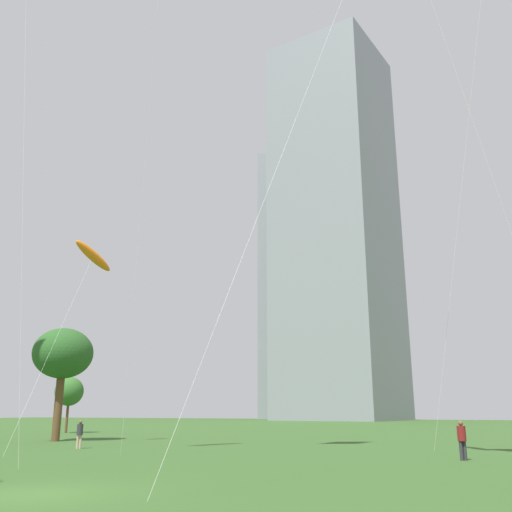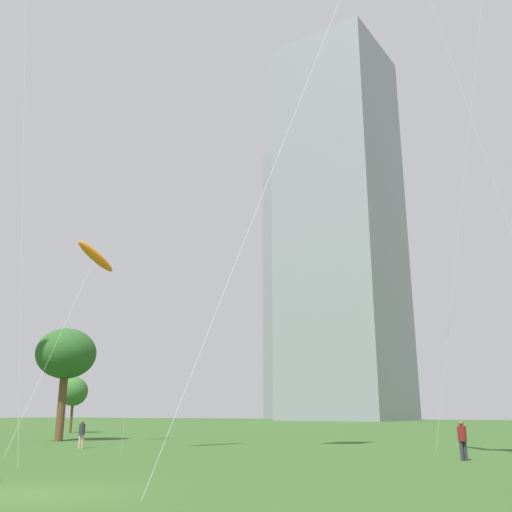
{
  "view_description": "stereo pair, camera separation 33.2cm",
  "coord_description": "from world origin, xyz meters",
  "px_view_note": "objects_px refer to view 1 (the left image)",
  "views": [
    {
      "loc": [
        11.96,
        -12.16,
        2.12
      ],
      "look_at": [
        0.37,
        13.16,
        9.77
      ],
      "focal_mm": 39.67,
      "sensor_mm": 36.0,
      "label": 1
    },
    {
      "loc": [
        12.26,
        -12.02,
        2.12
      ],
      "look_at": [
        0.37,
        13.16,
        9.77
      ],
      "focal_mm": 39.67,
      "sensor_mm": 36.0,
      "label": 2
    }
  ],
  "objects_px": {
    "distant_highrise_0": "(336,224)",
    "person_standing_3": "(80,432)",
    "kite_flying_0": "(93,256)",
    "park_tree_0": "(69,391)",
    "distant_highrise_1": "(295,282)",
    "park_tree_1": "(63,354)",
    "person_standing_0": "(462,437)"
  },
  "relations": [
    {
      "from": "person_standing_0",
      "to": "distant_highrise_0",
      "type": "distance_m",
      "value": 121.1
    },
    {
      "from": "person_standing_0",
      "to": "distant_highrise_0",
      "type": "bearing_deg",
      "value": 78.02
    },
    {
      "from": "person_standing_3",
      "to": "kite_flying_0",
      "type": "distance_m",
      "value": 13.02
    },
    {
      "from": "kite_flying_0",
      "to": "park_tree_1",
      "type": "xyz_separation_m",
      "value": [
        -3.95,
        2.03,
        -6.72
      ]
    },
    {
      "from": "person_standing_3",
      "to": "park_tree_1",
      "type": "distance_m",
      "value": 10.67
    },
    {
      "from": "person_standing_3",
      "to": "distant_highrise_0",
      "type": "distance_m",
      "value": 117.26
    },
    {
      "from": "park_tree_0",
      "to": "distant_highrise_1",
      "type": "height_order",
      "value": "distant_highrise_1"
    },
    {
      "from": "kite_flying_0",
      "to": "distant_highrise_1",
      "type": "xyz_separation_m",
      "value": [
        -29.67,
        120.67,
        25.62
      ]
    },
    {
      "from": "park_tree_0",
      "to": "person_standing_0",
      "type": "bearing_deg",
      "value": -24.32
    },
    {
      "from": "park_tree_0",
      "to": "distant_highrise_0",
      "type": "height_order",
      "value": "distant_highrise_0"
    },
    {
      "from": "person_standing_3",
      "to": "park_tree_0",
      "type": "bearing_deg",
      "value": -82.33
    },
    {
      "from": "distant_highrise_1",
      "to": "kite_flying_0",
      "type": "bearing_deg",
      "value": -86.85
    },
    {
      "from": "kite_flying_0",
      "to": "park_tree_1",
      "type": "bearing_deg",
      "value": 152.72
    },
    {
      "from": "distant_highrise_0",
      "to": "person_standing_3",
      "type": "bearing_deg",
      "value": -73.02
    },
    {
      "from": "person_standing_0",
      "to": "person_standing_3",
      "type": "bearing_deg",
      "value": 151.17
    },
    {
      "from": "person_standing_0",
      "to": "park_tree_1",
      "type": "height_order",
      "value": "park_tree_1"
    },
    {
      "from": "person_standing_3",
      "to": "distant_highrise_1",
      "type": "relative_size",
      "value": 0.02
    },
    {
      "from": "person_standing_0",
      "to": "person_standing_3",
      "type": "relative_size",
      "value": 1.07
    },
    {
      "from": "person_standing_3",
      "to": "park_tree_1",
      "type": "xyz_separation_m",
      "value": [
        -7.24,
        5.75,
        5.32
      ]
    },
    {
      "from": "kite_flying_0",
      "to": "distant_highrise_0",
      "type": "distance_m",
      "value": 109.04
    },
    {
      "from": "person_standing_0",
      "to": "person_standing_3",
      "type": "xyz_separation_m",
      "value": [
        -21.21,
        -0.73,
        -0.06
      ]
    },
    {
      "from": "person_standing_0",
      "to": "kite_flying_0",
      "type": "distance_m",
      "value": 27.44
    },
    {
      "from": "distant_highrise_1",
      "to": "park_tree_1",
      "type": "bearing_deg",
      "value": -88.43
    },
    {
      "from": "kite_flying_0",
      "to": "park_tree_0",
      "type": "xyz_separation_m",
      "value": [
        -14.6,
        14.68,
        -8.93
      ]
    },
    {
      "from": "person_standing_3",
      "to": "kite_flying_0",
      "type": "height_order",
      "value": "kite_flying_0"
    },
    {
      "from": "kite_flying_0",
      "to": "park_tree_0",
      "type": "height_order",
      "value": "kite_flying_0"
    },
    {
      "from": "kite_flying_0",
      "to": "park_tree_0",
      "type": "bearing_deg",
      "value": 134.83
    },
    {
      "from": "park_tree_1",
      "to": "person_standing_0",
      "type": "bearing_deg",
      "value": -10.01
    },
    {
      "from": "person_standing_0",
      "to": "distant_highrise_0",
      "type": "xyz_separation_m",
      "value": [
        -35.94,
        105.45,
        47.48
      ]
    },
    {
      "from": "distant_highrise_1",
      "to": "distant_highrise_0",
      "type": "bearing_deg",
      "value": -55.61
    },
    {
      "from": "person_standing_0",
      "to": "distant_highrise_1",
      "type": "distance_m",
      "value": 140.14
    },
    {
      "from": "distant_highrise_1",
      "to": "park_tree_0",
      "type": "bearing_deg",
      "value": -92.57
    }
  ]
}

